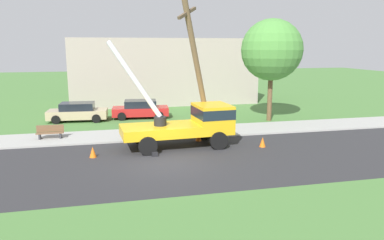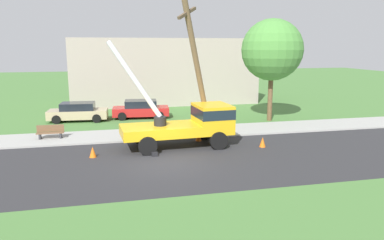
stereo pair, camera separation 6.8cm
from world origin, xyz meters
The scene contains 13 objects.
ground_plane centered at (0.00, 12.00, 0.00)m, with size 120.00×120.00×0.00m, color #477538.
road_asphalt centered at (0.00, 0.00, 0.00)m, with size 80.00×8.67×0.01m, color #2B2B2D.
sidewalk_strip centered at (0.00, 5.99, 0.05)m, with size 80.00×3.31×0.10m, color #9E9E99.
utility_truck centered at (1.85, 2.80, 1.41)m, with size 6.90×3.21×5.98m.
leaning_utility_pole centered at (2.42, 3.56, 4.35)m, with size 2.83×2.98×8.51m.
traffic_cone_ahead centered at (5.76, 1.60, 0.28)m, with size 0.36×0.36×0.56m, color orange.
traffic_cone_behind centered at (-3.60, 1.69, 0.28)m, with size 0.36×0.36×0.56m, color orange.
traffic_cone_curbside centered at (2.54, 3.78, 0.28)m, with size 0.36×0.36×0.56m, color orange.
parked_sedan_tan centered at (-5.00, 11.77, 0.71)m, with size 4.52×2.23×1.42m.
parked_sedan_red centered at (-0.19, 11.96, 0.71)m, with size 4.55×2.28×1.42m.
park_bench centered at (-6.25, 6.06, 0.46)m, with size 1.60×0.45×0.90m.
roadside_tree_near centered at (9.39, 8.66, 5.36)m, with size 4.59×4.59×7.68m.
lowrise_building_backdrop centered at (2.93, 19.86, 3.20)m, with size 18.00×6.00×6.40m, color #A5998C.
Camera 2 is at (-2.69, -17.37, 5.62)m, focal length 34.60 mm.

